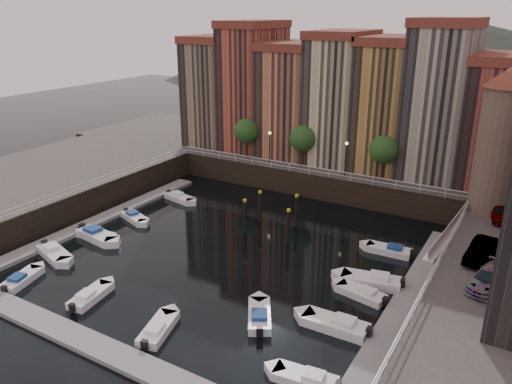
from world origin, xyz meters
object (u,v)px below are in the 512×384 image
Objects in this scene: corner_tower at (504,138)px; mooring_pilings at (272,215)px; car_b at (482,252)px; car_c at (489,280)px; car_a at (501,214)px; boat_left_0 at (54,253)px; boat_left_1 at (97,235)px; boat_left_2 at (95,234)px; gangway at (449,232)px.

mooring_pilings is at bearing -155.42° from corner_tower.
car_c is at bearing -68.79° from car_b.
car_a is 9.23m from car_b.
car_b is (19.85, -2.70, 2.14)m from mooring_pilings.
corner_tower is 2.86× the size of boat_left_0.
boat_left_1 is 1.09× the size of car_b.
car_b is (33.65, 7.98, 3.39)m from boat_left_1.
boat_left_1 is 0.47m from boat_left_2.
car_b is at bearing 21.36° from boat_left_1.
mooring_pilings is at bearing 45.76° from boat_left_1.
car_b is at bearing 114.26° from car_c.
car_a is at bearing 103.68° from car_c.
car_b is (34.07, 12.65, 3.42)m from boat_left_0.
car_a is (34.46, 17.06, 3.41)m from boat_left_2.
corner_tower reaches higher than boat_left_0.
corner_tower is 13.18m from car_b.
gangway is 8.05m from car_b.
boat_left_0 is 4.82m from boat_left_2.
boat_left_0 is at bearing -132.82° from mooring_pilings.
boat_left_1 is at bearing -24.89° from boat_left_2.
boat_left_1 is (0.42, 4.67, 0.03)m from boat_left_0.
boat_left_1 is 34.75m from car_b.
car_c is (0.97, -4.16, -0.10)m from car_b.
boat_left_1 is 34.99m from car_c.
corner_tower is at bearing 100.21° from car_a.
gangway is 12.16m from car_c.
car_b is (34.09, 7.84, 3.47)m from boat_left_2.
car_c reaches higher than mooring_pilings.
boat_left_2 is (-33.49, -19.34, -9.87)m from corner_tower.
mooring_pilings is 1.12× the size of car_c.
car_c reaches higher than boat_left_2.
mooring_pilings is (-19.24, -8.80, -8.54)m from corner_tower.
gangway is at bearing 14.75° from mooring_pilings.
corner_tower is 2.60× the size of mooring_pilings.
car_a reaches higher than car_c.
corner_tower is at bearing 101.06° from car_b.
gangway is at bearing -122.80° from corner_tower.
gangway is 33.70m from boat_left_1.
boat_left_1 is 38.27m from car_a.
boat_left_1 is at bearing -149.47° from corner_tower.
gangway is 1.57× the size of mooring_pilings.
corner_tower is 22.82m from mooring_pilings.
boat_left_0 is (-14.23, -15.36, -1.28)m from mooring_pilings.
corner_tower reaches higher than car_b.
corner_tower reaches higher than boat_left_1.
boat_left_2 is (-0.44, 0.15, -0.07)m from boat_left_1.
mooring_pilings is 1.02× the size of boat_left_1.
boat_left_2 is 38.61m from car_a.
corner_tower is at bearing 52.88° from boat_left_0.
car_c is at bearing -18.25° from mooring_pilings.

